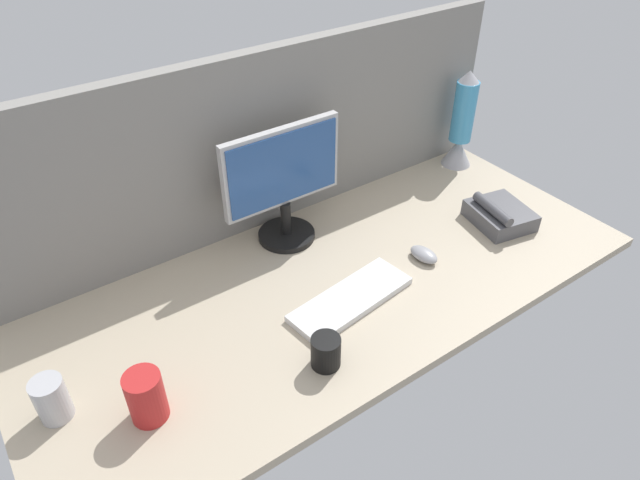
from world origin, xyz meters
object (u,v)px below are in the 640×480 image
(mouse, at_px, (424,254))
(mug_black_travel, at_px, (326,352))
(desk_phone, at_px, (499,215))
(monitor, at_px, (283,181))
(mug_steel, at_px, (52,399))
(lava_lamp, at_px, (461,127))
(mug_red_plastic, at_px, (146,397))
(keyboard, at_px, (351,299))

(mouse, xyz_separation_m, mug_black_travel, (-0.48, -0.16, 0.03))
(desk_phone, bearing_deg, mouse, 179.56)
(monitor, relative_size, mouse, 4.07)
(mug_steel, height_order, mug_black_travel, mug_steel)
(mouse, height_order, lava_lamp, lava_lamp)
(mug_red_plastic, relative_size, desk_phone, 0.59)
(mouse, relative_size, lava_lamp, 0.26)
(mug_red_plastic, bearing_deg, monitor, 32.98)
(monitor, relative_size, mug_black_travel, 4.51)
(keyboard, height_order, mug_black_travel, mug_black_travel)
(mug_red_plastic, relative_size, lava_lamp, 0.35)
(keyboard, xyz_separation_m, desk_phone, (0.63, 0.02, 0.02))
(mug_red_plastic, bearing_deg, keyboard, 3.27)
(lava_lamp, bearing_deg, desk_phone, -115.80)
(mug_black_travel, bearing_deg, desk_phone, 11.14)
(keyboard, bearing_deg, mug_red_plastic, 176.00)
(monitor, relative_size, mug_red_plastic, 3.01)
(mug_red_plastic, bearing_deg, lava_lamp, 16.50)
(mug_red_plastic, bearing_deg, desk_phone, 2.54)
(monitor, distance_m, mouse, 0.48)
(mug_steel, bearing_deg, desk_phone, -2.75)
(monitor, distance_m, keyboard, 0.41)
(mug_red_plastic, bearing_deg, mug_black_travel, -14.50)
(mug_red_plastic, bearing_deg, mug_steel, 144.80)
(keyboard, bearing_deg, mug_steel, 166.25)
(monitor, height_order, mug_steel, monitor)
(mouse, bearing_deg, monitor, 124.91)
(keyboard, height_order, mouse, mouse)
(mug_black_travel, height_order, mug_red_plastic, mug_red_plastic)
(monitor, bearing_deg, mug_black_travel, -111.74)
(mug_steel, height_order, mug_red_plastic, mug_red_plastic)
(monitor, xyz_separation_m, keyboard, (-0.01, -0.36, -0.20))
(keyboard, relative_size, lava_lamp, 1.01)
(monitor, bearing_deg, desk_phone, -29.11)
(monitor, height_order, mug_red_plastic, monitor)
(monitor, relative_size, desk_phone, 1.78)
(mug_black_travel, relative_size, desk_phone, 0.39)
(mug_steel, xyz_separation_m, desk_phone, (1.40, -0.07, -0.02))
(lava_lamp, bearing_deg, mouse, -144.77)
(monitor, distance_m, mug_red_plastic, 0.74)
(desk_phone, bearing_deg, keyboard, -178.16)
(mug_black_travel, distance_m, mug_red_plastic, 0.42)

